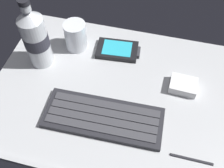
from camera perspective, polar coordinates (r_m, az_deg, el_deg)
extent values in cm
cube|color=#B7BABC|center=(69.51, 0.00, -1.92)|extent=(64.00, 48.00, 2.00)
cube|color=#232328|center=(63.74, -2.13, -7.41)|extent=(29.33, 11.89, 1.40)
cube|color=#3D3D42|center=(64.57, -1.46, -4.53)|extent=(26.73, 2.83, 0.30)
cube|color=#3D3D42|center=(63.50, -1.92, -6.20)|extent=(26.73, 2.83, 0.30)
cube|color=#3D3D42|center=(62.50, -2.39, -7.91)|extent=(26.73, 2.83, 0.30)
cube|color=#3D3D42|center=(61.55, -2.88, -9.68)|extent=(26.73, 2.83, 0.30)
cube|color=black|center=(76.92, 1.13, 7.52)|extent=(12.62, 8.61, 1.40)
cube|color=#2DB7D1|center=(76.37, 1.14, 7.91)|extent=(8.88, 6.64, 0.10)
cube|color=#333338|center=(76.62, 5.90, 6.93)|extent=(1.13, 3.86, 1.12)
cylinder|color=silver|center=(76.65, -8.01, 10.47)|extent=(6.40, 6.40, 8.50)
cylinder|color=brown|center=(77.33, -7.92, 9.94)|extent=(5.50, 5.50, 6.12)
cylinder|color=silver|center=(72.45, -16.24, 8.92)|extent=(6.60, 6.60, 15.00)
cone|color=silver|center=(66.71, -18.04, 14.25)|extent=(6.60, 6.60, 2.80)
cylinder|color=silver|center=(65.34, -18.57, 15.77)|extent=(2.51, 2.51, 1.80)
cylinder|color=black|center=(64.47, -18.93, 16.79)|extent=(2.77, 2.77, 1.20)
cylinder|color=#2D2D38|center=(71.94, -16.38, 9.34)|extent=(6.73, 6.73, 3.80)
cube|color=white|center=(70.71, 15.42, -0.29)|extent=(7.24, 5.90, 2.40)
cylinder|color=#26262B|center=(62.49, 17.18, -15.52)|extent=(9.50, 0.74, 0.70)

